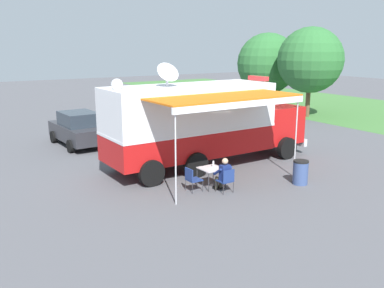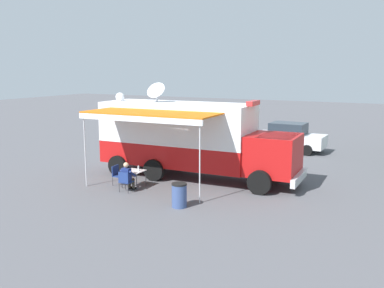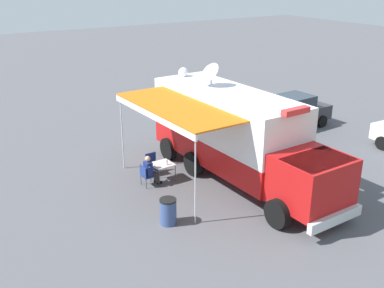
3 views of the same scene
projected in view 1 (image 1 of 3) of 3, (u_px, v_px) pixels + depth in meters
ground_plane at (190, 167)px, 18.05m from camera, size 100.00×100.00×0.00m
lot_stripe at (186, 146)px, 21.88m from camera, size 0.27×4.80×0.01m
command_truck at (205, 121)px, 17.97m from camera, size 5.09×9.56×4.53m
folding_table at (211, 170)px, 15.39m from camera, size 0.82×0.82×0.73m
water_bottle at (213, 164)px, 15.53m from camera, size 0.07×0.07×0.22m
folding_chair_at_table at (226, 179)px, 14.82m from camera, size 0.49×0.49×0.87m
folding_chair_beside_table at (192, 178)px, 14.97m from camera, size 0.49×0.49×0.87m
seated_responder at (223, 174)px, 14.95m from camera, size 0.67×0.56×1.25m
trash_bin at (300, 172)px, 15.80m from camera, size 0.57×0.57×0.91m
car_behind_truck at (161, 113)px, 26.63m from camera, size 2.13×4.26×1.76m
car_far_corner at (78, 129)px, 21.78m from camera, size 4.31×2.23×1.76m
tree_far_left at (269, 68)px, 35.69m from camera, size 3.50×3.50×4.95m
tree_left_of_centre at (267, 64)px, 33.91m from camera, size 4.86×4.86×6.05m
tree_right_of_centre at (310, 60)px, 29.82m from camera, size 4.63×4.63×6.36m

